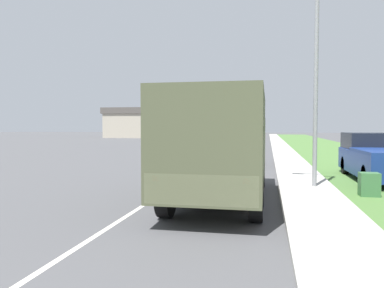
{
  "coord_description": "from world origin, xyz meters",
  "views": [
    {
      "loc": [
        3.22,
        1.68,
        2.1
      ],
      "look_at": [
        0.78,
        13.69,
        1.52
      ],
      "focal_mm": 35.0,
      "sensor_mm": 36.0,
      "label": 1
    }
  ],
  "objects_px": {
    "car_second_ahead": "(199,145)",
    "military_truck": "(222,144)",
    "pickup_truck": "(376,158)",
    "car_nearest_ahead": "(235,151)",
    "car_third_ahead": "(218,140)",
    "lamp_post": "(310,55)"
  },
  "relations": [
    {
      "from": "pickup_truck",
      "to": "lamp_post",
      "type": "distance_m",
      "value": 5.41
    },
    {
      "from": "car_third_ahead",
      "to": "pickup_truck",
      "type": "bearing_deg",
      "value": -66.63
    },
    {
      "from": "military_truck",
      "to": "car_nearest_ahead",
      "type": "xyz_separation_m",
      "value": [
        -0.45,
        9.96,
        -0.85
      ]
    },
    {
      "from": "pickup_truck",
      "to": "car_third_ahead",
      "type": "bearing_deg",
      "value": 113.37
    },
    {
      "from": "car_second_ahead",
      "to": "pickup_truck",
      "type": "height_order",
      "value": "pickup_truck"
    },
    {
      "from": "car_second_ahead",
      "to": "car_third_ahead",
      "type": "relative_size",
      "value": 1.04
    },
    {
      "from": "car_nearest_ahead",
      "to": "pickup_truck",
      "type": "distance_m",
      "value": 7.47
    },
    {
      "from": "car_third_ahead",
      "to": "lamp_post",
      "type": "relative_size",
      "value": 0.55
    },
    {
      "from": "car_nearest_ahead",
      "to": "car_third_ahead",
      "type": "height_order",
      "value": "car_nearest_ahead"
    },
    {
      "from": "military_truck",
      "to": "car_second_ahead",
      "type": "distance_m",
      "value": 18.33
    },
    {
      "from": "military_truck",
      "to": "pickup_truck",
      "type": "height_order",
      "value": "military_truck"
    },
    {
      "from": "military_truck",
      "to": "pickup_truck",
      "type": "relative_size",
      "value": 1.29
    },
    {
      "from": "car_third_ahead",
      "to": "pickup_truck",
      "type": "xyz_separation_m",
      "value": [
        8.92,
        -20.65,
        0.13
      ]
    },
    {
      "from": "car_nearest_ahead",
      "to": "car_second_ahead",
      "type": "xyz_separation_m",
      "value": [
        -3.49,
        7.91,
        -0.11
      ]
    },
    {
      "from": "military_truck",
      "to": "car_nearest_ahead",
      "type": "bearing_deg",
      "value": 92.6
    },
    {
      "from": "car_nearest_ahead",
      "to": "lamp_post",
      "type": "relative_size",
      "value": 0.56
    },
    {
      "from": "military_truck",
      "to": "pickup_truck",
      "type": "distance_m",
      "value": 7.7
    },
    {
      "from": "military_truck",
      "to": "pickup_truck",
      "type": "xyz_separation_m",
      "value": [
        5.45,
        5.39,
        -0.74
      ]
    },
    {
      "from": "car_second_ahead",
      "to": "military_truck",
      "type": "bearing_deg",
      "value": -77.56
    },
    {
      "from": "car_second_ahead",
      "to": "lamp_post",
      "type": "height_order",
      "value": "lamp_post"
    },
    {
      "from": "military_truck",
      "to": "car_nearest_ahead",
      "type": "relative_size",
      "value": 1.77
    },
    {
      "from": "military_truck",
      "to": "car_nearest_ahead",
      "type": "distance_m",
      "value": 10.01
    }
  ]
}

